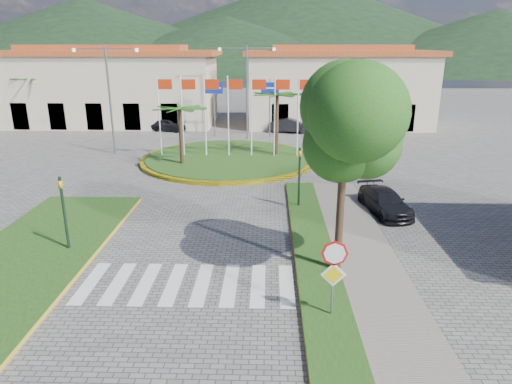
{
  "coord_description": "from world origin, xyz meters",
  "views": [
    {
      "loc": [
        2.93,
        -10.3,
        8.11
      ],
      "look_at": [
        2.41,
        8.0,
        2.16
      ],
      "focal_mm": 32.0,
      "sensor_mm": 36.0,
      "label": 1
    }
  ],
  "objects_px": {
    "roundabout_island": "(228,158)",
    "white_van": "(180,121)",
    "car_dark_b": "(291,125)",
    "car_side_right": "(385,201)",
    "deciduous_tree": "(345,135)",
    "stop_sign": "(334,267)",
    "car_dark_a": "(168,125)"
  },
  "relations": [
    {
      "from": "stop_sign",
      "to": "car_side_right",
      "type": "height_order",
      "value": "stop_sign"
    },
    {
      "from": "car_dark_b",
      "to": "car_side_right",
      "type": "relative_size",
      "value": 1.03
    },
    {
      "from": "stop_sign",
      "to": "car_dark_b",
      "type": "relative_size",
      "value": 0.63
    },
    {
      "from": "deciduous_tree",
      "to": "white_van",
      "type": "distance_m",
      "value": 33.79
    },
    {
      "from": "stop_sign",
      "to": "car_side_right",
      "type": "relative_size",
      "value": 0.65
    },
    {
      "from": "roundabout_island",
      "to": "car_dark_a",
      "type": "relative_size",
      "value": 3.5
    },
    {
      "from": "car_side_right",
      "to": "roundabout_island",
      "type": "bearing_deg",
      "value": 118.11
    },
    {
      "from": "roundabout_island",
      "to": "deciduous_tree",
      "type": "distance_m",
      "value": 18.55
    },
    {
      "from": "roundabout_island",
      "to": "white_van",
      "type": "bearing_deg",
      "value": 113.38
    },
    {
      "from": "roundabout_island",
      "to": "car_dark_a",
      "type": "xyz_separation_m",
      "value": [
        -6.9,
        11.72,
        0.44
      ]
    },
    {
      "from": "white_van",
      "to": "car_dark_a",
      "type": "height_order",
      "value": "car_dark_a"
    },
    {
      "from": "stop_sign",
      "to": "white_van",
      "type": "relative_size",
      "value": 0.61
    },
    {
      "from": "roundabout_island",
      "to": "white_van",
      "type": "relative_size",
      "value": 2.95
    },
    {
      "from": "deciduous_tree",
      "to": "roundabout_island",
      "type": "bearing_deg",
      "value": 107.91
    },
    {
      "from": "roundabout_island",
      "to": "car_dark_b",
      "type": "xyz_separation_m",
      "value": [
        5.09,
        11.27,
        0.51
      ]
    },
    {
      "from": "white_van",
      "to": "car_side_right",
      "type": "distance_m",
      "value": 29.05
    },
    {
      "from": "roundabout_island",
      "to": "deciduous_tree",
      "type": "height_order",
      "value": "deciduous_tree"
    },
    {
      "from": "roundabout_island",
      "to": "car_dark_b",
      "type": "distance_m",
      "value": 12.38
    },
    {
      "from": "roundabout_island",
      "to": "deciduous_tree",
      "type": "relative_size",
      "value": 1.87
    },
    {
      "from": "car_dark_a",
      "to": "stop_sign",
      "type": "bearing_deg",
      "value": -143.62
    },
    {
      "from": "roundabout_island",
      "to": "car_dark_a",
      "type": "distance_m",
      "value": 13.6
    },
    {
      "from": "stop_sign",
      "to": "car_dark_b",
      "type": "xyz_separation_m",
      "value": [
        0.2,
        31.31,
        -1.1
      ]
    },
    {
      "from": "roundabout_island",
      "to": "white_van",
      "type": "height_order",
      "value": "roundabout_island"
    },
    {
      "from": "car_dark_a",
      "to": "car_side_right",
      "type": "distance_m",
      "value": 27.2
    },
    {
      "from": "car_dark_a",
      "to": "car_dark_b",
      "type": "xyz_separation_m",
      "value": [
        11.99,
        -0.44,
        0.07
      ]
    },
    {
      "from": "stop_sign",
      "to": "car_dark_a",
      "type": "distance_m",
      "value": 33.89
    },
    {
      "from": "white_van",
      "to": "roundabout_island",
      "type": "bearing_deg",
      "value": -166.84
    },
    {
      "from": "deciduous_tree",
      "to": "car_dark_a",
      "type": "bearing_deg",
      "value": 113.34
    },
    {
      "from": "stop_sign",
      "to": "car_dark_a",
      "type": "xyz_separation_m",
      "value": [
        -11.79,
        31.75,
        -1.17
      ]
    },
    {
      "from": "white_van",
      "to": "deciduous_tree",
      "type": "bearing_deg",
      "value": -169.76
    },
    {
      "from": "stop_sign",
      "to": "deciduous_tree",
      "type": "bearing_deg",
      "value": 78.82
    },
    {
      "from": "deciduous_tree",
      "to": "car_side_right",
      "type": "bearing_deg",
      "value": 63.12
    }
  ]
}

